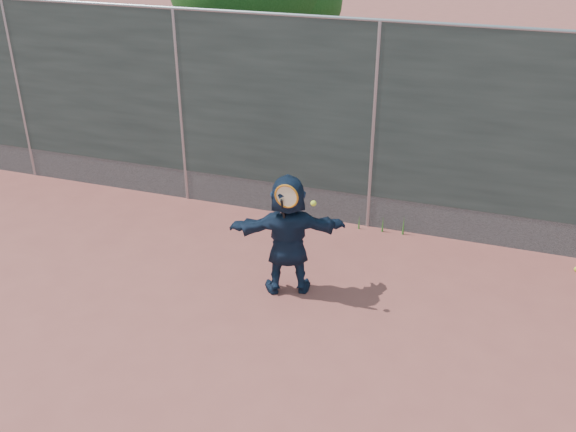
% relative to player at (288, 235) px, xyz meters
% --- Properties ---
extents(ground, '(80.00, 80.00, 0.00)m').
position_rel_player_xyz_m(ground, '(0.58, -1.49, -0.77)').
color(ground, '#9E4C42').
rests_on(ground, ground).
extents(player, '(1.50, 0.95, 1.55)m').
position_rel_player_xyz_m(player, '(0.00, 0.00, 0.00)').
color(player, '#15243B').
rests_on(player, ground).
extents(fence, '(20.00, 0.06, 3.03)m').
position_rel_player_xyz_m(fence, '(0.58, 2.01, 0.81)').
color(fence, '#38423D').
rests_on(fence, ground).
extents(swing_action, '(0.50, 0.13, 0.51)m').
position_rel_player_xyz_m(swing_action, '(0.08, -0.20, 0.59)').
color(swing_action, '#C96B12').
rests_on(swing_action, ground).
extents(weed_clump, '(0.68, 0.07, 0.30)m').
position_rel_player_xyz_m(weed_clump, '(0.87, 1.89, -0.64)').
color(weed_clump, '#387226').
rests_on(weed_clump, ground).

